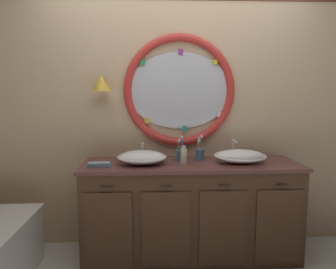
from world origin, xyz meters
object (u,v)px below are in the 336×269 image
toothbrush_holder_right (200,154)px  folded_hand_towel (99,165)px  soap_dispenser (184,155)px  toothbrush_holder_left (180,154)px  sink_basin_right (240,156)px  sink_basin_left (142,157)px

toothbrush_holder_right → folded_hand_towel: 0.90m
soap_dispenser → toothbrush_holder_left: bearing=97.9°
toothbrush_holder_right → folded_hand_towel: size_ratio=1.18×
sink_basin_right → toothbrush_holder_right: bearing=156.7°
toothbrush_holder_right → folded_hand_towel: (-0.87, -0.22, -0.04)m
sink_basin_right → folded_hand_towel: bearing=-176.1°
sink_basin_left → soap_dispenser: soap_dispenser is taller
toothbrush_holder_left → soap_dispenser: 0.13m
sink_basin_left → toothbrush_holder_right: 0.54m
folded_hand_towel → toothbrush_holder_right: bearing=14.5°
toothbrush_holder_left → folded_hand_towel: size_ratio=1.19×
sink_basin_left → sink_basin_right: (0.85, -0.00, 0.00)m
sink_basin_right → soap_dispenser: 0.49m
toothbrush_holder_left → folded_hand_towel: toothbrush_holder_left is taller
toothbrush_holder_right → toothbrush_holder_left: bearing=-171.6°
soap_dispenser → toothbrush_holder_right: bearing=42.9°
toothbrush_holder_right → soap_dispenser: size_ratio=1.38×
toothbrush_holder_left → toothbrush_holder_right: (0.18, 0.03, 0.00)m
toothbrush_holder_right → soap_dispenser: (-0.16, -0.15, 0.01)m
sink_basin_left → toothbrush_holder_left: toothbrush_holder_left is taller
sink_basin_right → toothbrush_holder_left: toothbrush_holder_left is taller
sink_basin_left → toothbrush_holder_right: toothbrush_holder_right is taller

